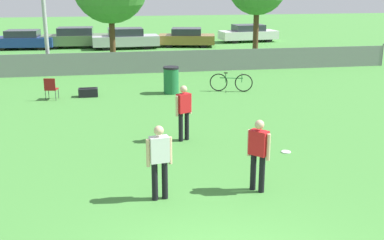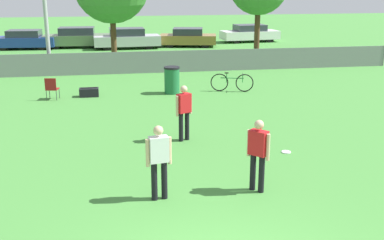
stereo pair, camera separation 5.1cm
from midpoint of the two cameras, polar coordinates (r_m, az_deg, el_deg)
fence_backline at (r=24.43m, az=-6.10°, el=6.80°), size 26.43×0.07×1.21m
player_defender_red at (r=10.52m, az=7.74°, el=-3.62°), size 0.43×0.44×1.63m
player_thrower_red at (r=13.78m, az=-1.09°, el=1.29°), size 0.50×0.38×1.63m
player_receiver_white at (r=10.05m, az=-4.04°, el=-4.46°), size 0.55×0.28×1.63m
frisbee_disc at (r=13.32m, az=10.97°, el=-3.72°), size 0.26×0.26×0.03m
folding_chair_sideline at (r=19.52m, az=-16.46°, el=3.71°), size 0.52×0.52×0.88m
bicycle_sideline at (r=20.30m, az=4.59°, el=4.48°), size 1.75×0.61×0.80m
trash_bin at (r=19.87m, az=-2.57°, el=4.76°), size 0.65×0.65×1.11m
gear_bag_sideline at (r=19.79m, az=-12.27°, el=3.21°), size 0.76×0.42×0.37m
parked_car_blue at (r=35.18m, az=-19.42°, el=8.96°), size 4.24×2.06×1.29m
parked_car_olive at (r=34.91m, az=-13.66°, el=9.46°), size 4.63×1.91×1.40m
parked_car_silver at (r=33.77m, az=-7.92°, el=9.55°), size 4.55×1.92×1.39m
parked_car_tan at (r=34.61m, az=-0.69°, el=9.76°), size 4.24×2.60×1.29m
parked_car_white at (r=37.55m, az=6.65°, el=10.18°), size 4.49×2.16×1.30m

